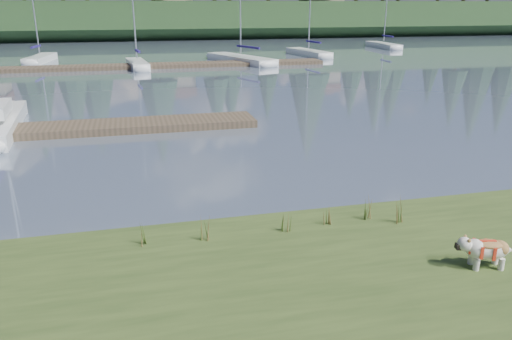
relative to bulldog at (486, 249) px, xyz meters
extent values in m
plane|color=slate|center=(-5.01, 34.78, -0.72)|extent=(200.00, 200.00, 0.00)
cube|color=#1E3419|center=(-5.01, 77.78, 1.78)|extent=(200.00, 20.00, 5.00)
cylinder|color=silver|center=(-0.21, -0.07, -0.25)|extent=(0.11, 0.11, 0.22)
cylinder|color=silver|center=(-0.16, 0.15, -0.25)|extent=(0.11, 0.11, 0.22)
cylinder|color=silver|center=(0.22, -0.17, -0.25)|extent=(0.11, 0.11, 0.22)
cylinder|color=silver|center=(0.27, 0.05, -0.25)|extent=(0.11, 0.11, 0.22)
ellipsoid|color=silver|center=(0.04, -0.01, -0.02)|extent=(0.80, 0.52, 0.35)
ellipsoid|color=#A3723D|center=(0.04, -0.01, 0.09)|extent=(0.58, 0.45, 0.12)
ellipsoid|color=silver|center=(-0.40, 0.09, 0.09)|extent=(0.31, 0.32, 0.26)
cube|color=black|center=(-0.50, 0.12, 0.05)|extent=(0.10, 0.14, 0.10)
ellipsoid|color=white|center=(-11.64, 18.35, -0.50)|extent=(1.71, 2.07, 0.70)
cube|color=#4C3D2C|center=(-9.01, 13.78, -0.57)|extent=(16.00, 2.00, 0.30)
cube|color=#4C3D2C|center=(-3.01, 34.78, -0.57)|extent=(26.00, 2.20, 0.30)
cube|color=white|center=(-13.63, 41.31, -0.50)|extent=(2.15, 6.27, 0.70)
ellipsoid|color=white|center=(-13.25, 44.36, -0.50)|extent=(1.54, 1.83, 0.70)
cube|color=navy|center=(-13.73, 40.48, 0.68)|extent=(0.50, 2.45, 0.20)
cube|color=white|center=(-5.40, 34.93, -0.50)|extent=(1.83, 5.70, 0.70)
ellipsoid|color=white|center=(-5.69, 37.72, -0.50)|extent=(1.37, 1.64, 0.70)
cylinder|color=silver|center=(-5.40, 34.93, 4.49)|extent=(0.12, 0.12, 8.80)
cube|color=navy|center=(-5.32, 34.18, 0.68)|extent=(0.43, 2.23, 0.20)
cube|color=white|center=(3.49, 36.75, -0.50)|extent=(4.78, 8.66, 0.70)
ellipsoid|color=white|center=(2.01, 40.74, -0.50)|extent=(2.55, 2.82, 0.70)
cube|color=navy|center=(3.90, 35.66, 0.68)|extent=(1.37, 3.24, 0.20)
cube|color=white|center=(11.29, 41.03, -0.50)|extent=(2.60, 7.07, 0.70)
ellipsoid|color=white|center=(10.77, 44.45, -0.50)|extent=(1.78, 2.09, 0.70)
cube|color=navy|center=(11.44, 40.10, 0.68)|extent=(0.61, 2.75, 0.20)
cube|color=white|center=(22.95, 47.74, -0.50)|extent=(1.79, 6.78, 0.70)
ellipsoid|color=white|center=(23.08, 51.10, -0.50)|extent=(1.54, 1.89, 0.70)
cube|color=navy|center=(22.91, 46.82, 0.68)|extent=(0.30, 2.68, 0.20)
cone|color=#475B23|center=(-4.82, 2.31, -0.11)|extent=(0.03, 0.03, 0.52)
cone|color=brown|center=(-4.71, 2.24, -0.16)|extent=(0.03, 0.03, 0.41)
cone|color=#475B23|center=(-4.76, 2.34, -0.08)|extent=(0.03, 0.03, 0.57)
cone|color=brown|center=(-4.68, 2.28, -0.18)|extent=(0.03, 0.03, 0.36)
cone|color=#475B23|center=(-4.80, 2.23, -0.13)|extent=(0.03, 0.03, 0.47)
cone|color=#475B23|center=(-3.08, 2.32, -0.10)|extent=(0.03, 0.03, 0.53)
cone|color=brown|center=(-2.97, 2.25, -0.15)|extent=(0.03, 0.03, 0.42)
cone|color=#475B23|center=(-3.02, 2.35, -0.08)|extent=(0.03, 0.03, 0.58)
cone|color=brown|center=(-2.94, 2.29, -0.18)|extent=(0.03, 0.03, 0.37)
cone|color=#475B23|center=(-3.06, 2.24, -0.13)|extent=(0.03, 0.03, 0.48)
cone|color=#475B23|center=(-1.16, 2.48, -0.08)|extent=(0.03, 0.03, 0.57)
cone|color=brown|center=(-1.05, 2.41, -0.14)|extent=(0.03, 0.03, 0.45)
cone|color=#475B23|center=(-1.10, 2.51, -0.05)|extent=(0.03, 0.03, 0.62)
cone|color=brown|center=(-1.02, 2.45, -0.17)|extent=(0.03, 0.03, 0.40)
cone|color=#475B23|center=(-1.14, 2.40, -0.11)|extent=(0.03, 0.03, 0.51)
cone|color=#475B23|center=(-5.97, 2.40, -0.10)|extent=(0.03, 0.03, 0.54)
cone|color=brown|center=(-5.86, 2.33, -0.15)|extent=(0.03, 0.03, 0.43)
cone|color=#475B23|center=(-5.91, 2.43, -0.07)|extent=(0.03, 0.03, 0.59)
cone|color=brown|center=(-5.83, 2.37, -0.18)|extent=(0.03, 0.03, 0.38)
cone|color=#475B23|center=(-5.95, 2.32, -0.13)|extent=(0.03, 0.03, 0.48)
cone|color=#475B23|center=(-2.12, 2.48, -0.16)|extent=(0.03, 0.03, 0.41)
cone|color=brown|center=(-2.01, 2.41, -0.20)|extent=(0.03, 0.03, 0.33)
cone|color=#475B23|center=(-2.06, 2.51, -0.14)|extent=(0.03, 0.03, 0.46)
cone|color=brown|center=(-1.98, 2.45, -0.22)|extent=(0.03, 0.03, 0.29)
cone|color=#475B23|center=(-2.10, 2.40, -0.18)|extent=(0.03, 0.03, 0.37)
cone|color=#475B23|center=(-0.61, 2.15, -0.06)|extent=(0.03, 0.03, 0.61)
cone|color=brown|center=(-0.50, 2.08, -0.12)|extent=(0.03, 0.03, 0.49)
cone|color=#475B23|center=(-0.55, 2.18, -0.03)|extent=(0.03, 0.03, 0.67)
cone|color=brown|center=(-0.47, 2.12, -0.15)|extent=(0.03, 0.03, 0.43)
cone|color=#475B23|center=(-0.59, 2.07, -0.09)|extent=(0.03, 0.03, 0.55)
cube|color=#33281C|center=(-5.01, 3.18, -0.65)|extent=(60.00, 0.50, 0.14)
camera|label=1|loc=(-5.93, -6.78, 4.15)|focal=35.00mm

